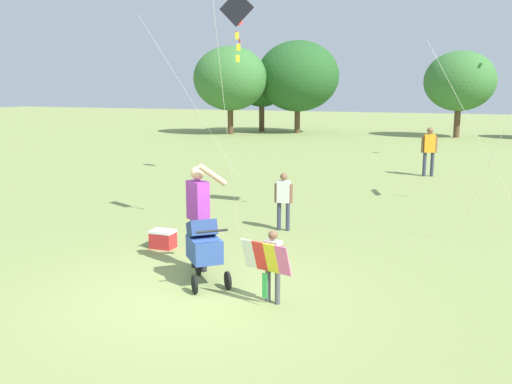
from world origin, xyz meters
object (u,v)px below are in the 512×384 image
(person_adult_flyer, at_px, (198,208))
(stroller, at_px, (204,246))
(person_red_shirt, at_px, (284,197))
(child_with_butterfly_kite, at_px, (271,260))
(cooler_box, at_px, (163,239))
(kite_adult_black, at_px, (236,19))
(kite_blue_high, at_px, (237,20))
(person_sitting_far, at_px, (429,148))

(person_adult_flyer, xyz_separation_m, stroller, (0.38, -0.58, -0.46))
(stroller, bearing_deg, person_red_shirt, 88.27)
(child_with_butterfly_kite, bearing_deg, person_adult_flyer, 148.68)
(person_adult_flyer, height_order, stroller, person_adult_flyer)
(cooler_box, bearing_deg, kite_adult_black, 60.16)
(kite_blue_high, height_order, person_red_shirt, kite_blue_high)
(person_adult_flyer, bearing_deg, stroller, -56.62)
(stroller, relative_size, person_sitting_far, 0.62)
(kite_adult_black, relative_size, kite_blue_high, 0.90)
(stroller, bearing_deg, kite_blue_high, 110.17)
(stroller, height_order, cooler_box, stroller)
(kite_blue_high, bearing_deg, person_red_shirt, -58.92)
(stroller, xyz_separation_m, kite_blue_high, (-3.54, 9.64, 4.54))
(person_adult_flyer, bearing_deg, person_sitting_far, 76.84)
(person_adult_flyer, xyz_separation_m, person_sitting_far, (2.76, 11.82, -0.07))
(child_with_butterfly_kite, height_order, person_red_shirt, person_red_shirt)
(person_adult_flyer, distance_m, kite_blue_high, 10.42)
(stroller, height_order, kite_blue_high, kite_blue_high)
(kite_adult_black, distance_m, person_sitting_far, 10.44)
(child_with_butterfly_kite, bearing_deg, kite_blue_high, 115.57)
(stroller, relative_size, kite_blue_high, 0.19)
(person_adult_flyer, relative_size, kite_adult_black, 0.37)
(person_red_shirt, distance_m, cooler_box, 2.78)
(person_adult_flyer, relative_size, person_sitting_far, 1.10)
(person_red_shirt, distance_m, person_sitting_far, 9.11)
(child_with_butterfly_kite, relative_size, kite_adult_black, 0.22)
(kite_blue_high, distance_m, person_red_shirt, 8.33)
(kite_adult_black, xyz_separation_m, person_sitting_far, (3.11, 9.38, -3.36))
(kite_blue_high, distance_m, person_sitting_far, 7.74)
(child_with_butterfly_kite, relative_size, person_sitting_far, 0.64)
(person_adult_flyer, bearing_deg, kite_blue_high, 109.22)
(person_adult_flyer, height_order, cooler_box, person_adult_flyer)
(child_with_butterfly_kite, height_order, cooler_box, child_with_butterfly_kite)
(stroller, bearing_deg, person_sitting_far, 79.14)
(kite_adult_black, height_order, person_red_shirt, kite_adult_black)
(person_adult_flyer, xyz_separation_m, cooler_box, (-1.23, 0.89, -0.89))
(person_sitting_far, bearing_deg, stroller, -100.86)
(child_with_butterfly_kite, xyz_separation_m, person_sitting_far, (1.11, 12.83, 0.34))
(child_with_butterfly_kite, relative_size, kite_blue_high, 0.19)
(person_adult_flyer, relative_size, kite_blue_high, 0.34)
(person_adult_flyer, height_order, kite_adult_black, kite_adult_black)
(kite_adult_black, xyz_separation_m, kite_blue_high, (-2.81, 6.62, 0.79))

